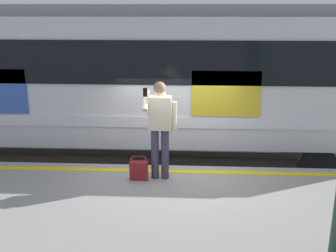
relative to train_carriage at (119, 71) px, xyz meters
name	(u,v)px	position (x,y,z in m)	size (l,w,h in m)	color
ground_plane	(175,207)	(-1.43, 2.17, -2.44)	(26.32, 26.32, 0.00)	#4C4742
platform	(170,244)	(-1.43, 4.21, -1.99)	(17.55, 4.07, 0.91)	gray
safety_line	(175,171)	(-1.43, 2.47, -1.53)	(17.19, 0.16, 0.01)	yellow
track_rail_near	(177,174)	(-1.43, 0.71, -2.36)	(22.81, 0.08, 0.16)	slate
track_rail_far	(179,153)	(-1.43, -0.72, -2.36)	(22.81, 0.08, 0.16)	slate
train_carriage	(119,71)	(0.00, 0.00, 0.00)	(13.90, 2.86, 3.80)	silver
passenger	(160,122)	(-1.18, 2.77, -0.47)	(0.57, 0.55, 1.78)	#383347
handbag	(139,170)	(-0.80, 2.87, -1.34)	(0.32, 0.29, 0.41)	maroon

